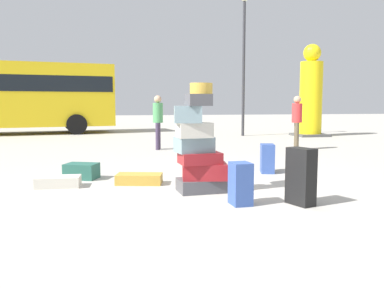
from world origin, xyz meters
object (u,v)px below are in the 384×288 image
at_px(suitcase_tan_foreground_near, 139,179).
at_px(yellow_dummy_statue, 311,96).
at_px(lamp_post, 244,43).
at_px(suitcase_teal_right_side, 82,171).
at_px(suitcase_navy_left_side, 267,158).
at_px(suitcase_cream_upright_blue, 58,182).
at_px(person_bearded_onlooker, 158,117).
at_px(person_tourist_with_camera, 297,118).
at_px(suitcase_navy_white_trunk, 241,184).
at_px(suitcase_black_behind_tower, 301,176).
at_px(suitcase_tower, 199,152).

xyz_separation_m(suitcase_tan_foreground_near, yellow_dummy_statue, (7.72, 8.80, 1.62)).
bearing_deg(lamp_post, suitcase_teal_right_side, -124.25).
xyz_separation_m(suitcase_navy_left_side, suitcase_cream_upright_blue, (-3.94, -0.65, -0.20)).
height_order(person_bearded_onlooker, person_tourist_with_camera, person_bearded_onlooker).
bearing_deg(person_tourist_with_camera, suitcase_navy_white_trunk, -11.75).
bearing_deg(suitcase_black_behind_tower, yellow_dummy_statue, 41.86).
relative_size(suitcase_tan_foreground_near, suitcase_navy_white_trunk, 1.32).
relative_size(suitcase_tan_foreground_near, person_tourist_with_camera, 0.48).
height_order(suitcase_navy_left_side, suitcase_cream_upright_blue, suitcase_navy_left_side).
distance_m(suitcase_tan_foreground_near, suitcase_black_behind_tower, 2.82).
height_order(yellow_dummy_statue, lamp_post, lamp_post).
bearing_deg(suitcase_tan_foreground_near, suitcase_cream_upright_blue, -166.93).
xyz_separation_m(suitcase_tan_foreground_near, suitcase_cream_upright_blue, (-1.35, -0.01, 0.00)).
bearing_deg(suitcase_navy_white_trunk, yellow_dummy_statue, 54.30).
distance_m(suitcase_navy_white_trunk, yellow_dummy_statue, 12.40).
xyz_separation_m(suitcase_navy_left_side, lamp_post, (2.36, 8.83, 3.61)).
distance_m(suitcase_tower, suitcase_navy_left_side, 2.30).
relative_size(suitcase_tower, lamp_post, 0.29).
bearing_deg(yellow_dummy_statue, suitcase_navy_white_trunk, -121.48).
xyz_separation_m(suitcase_black_behind_tower, lamp_post, (2.86, 11.32, 3.50)).
height_order(suitcase_navy_white_trunk, suitcase_cream_upright_blue, suitcase_navy_white_trunk).
xyz_separation_m(suitcase_tan_foreground_near, suitcase_navy_left_side, (2.60, 0.64, 0.20)).
relative_size(suitcase_tan_foreground_near, yellow_dummy_statue, 0.20).
bearing_deg(person_tourist_with_camera, lamp_post, -160.62).
height_order(suitcase_tower, suitcase_teal_right_side, suitcase_tower).
xyz_separation_m(person_bearded_onlooker, person_tourist_with_camera, (4.06, -0.87, -0.01)).
height_order(suitcase_navy_white_trunk, lamp_post, lamp_post).
xyz_separation_m(person_tourist_with_camera, yellow_dummy_statue, (2.80, 4.59, 0.74)).
xyz_separation_m(suitcase_tower, person_tourist_with_camera, (4.04, 5.07, 0.32)).
height_order(suitcase_tower, suitcase_cream_upright_blue, suitcase_tower).
height_order(suitcase_tower, person_bearded_onlooker, suitcase_tower).
bearing_deg(person_bearded_onlooker, suitcase_navy_white_trunk, 17.90).
xyz_separation_m(suitcase_teal_right_side, suitcase_black_behind_tower, (3.12, -2.53, 0.25)).
distance_m(suitcase_teal_right_side, person_tourist_with_camera, 6.97).
bearing_deg(suitcase_black_behind_tower, suitcase_navy_white_trunk, 149.22).
relative_size(suitcase_tan_foreground_near, suitcase_teal_right_side, 1.36).
distance_m(suitcase_tower, suitcase_black_behind_tower, 1.60).
relative_size(suitcase_navy_left_side, yellow_dummy_statue, 0.15).
bearing_deg(person_bearded_onlooker, suitcase_tower, 14.48).
bearing_deg(suitcase_navy_left_side, person_tourist_with_camera, 72.40).
distance_m(suitcase_tower, suitcase_navy_white_trunk, 1.01).
height_order(suitcase_cream_upright_blue, yellow_dummy_statue, yellow_dummy_statue).
distance_m(person_tourist_with_camera, yellow_dummy_statue, 5.43).
bearing_deg(suitcase_teal_right_side, suitcase_navy_left_side, 20.45).
bearing_deg(person_bearded_onlooker, suitcase_teal_right_side, -8.84).
distance_m(suitcase_navy_white_trunk, suitcase_cream_upright_blue, 3.14).
relative_size(suitcase_cream_upright_blue, yellow_dummy_statue, 0.18).
bearing_deg(suitcase_teal_right_side, suitcase_cream_upright_blue, -94.18).
height_order(person_bearded_onlooker, lamp_post, lamp_post).
bearing_deg(suitcase_black_behind_tower, person_bearded_onlooker, 79.75).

